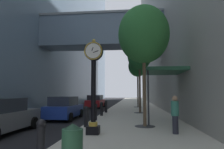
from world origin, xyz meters
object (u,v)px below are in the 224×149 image
object	(u,v)px
pedestrian_walking	(175,113)
street_clock	(93,81)
bollard_fourth	(95,111)
bollard_third	(86,116)
bollard_fifth	(102,108)
street_tree_mid_near	(139,57)
street_tree_near	(144,35)
bollard_nearest	(41,139)
bollard_sixth	(106,106)
street_tree_mid_far	(138,66)
trash_bin	(72,144)
car_blue_near	(64,108)
car_red_mid	(96,102)

from	to	relation	value
pedestrian_walking	street_clock	bearing A→B (deg)	-173.48
bollard_fourth	bollard_third	bearing A→B (deg)	-90.00
bollard_fifth	street_tree_mid_near	distance (m)	6.16
street_tree_near	bollard_nearest	bearing A→B (deg)	-117.81
bollard_sixth	street_tree_mid_far	xyz separation A→B (m)	(3.13, 7.55, 4.67)
bollard_fourth	trash_bin	size ratio (longest dim) A/B	1.04
pedestrian_walking	car_blue_near	size ratio (longest dim) A/B	0.41
street_clock	street_tree_near	bearing A→B (deg)	43.99
bollard_sixth	car_red_mid	bearing A→B (deg)	107.39
street_tree_near	trash_bin	distance (m)	8.08
trash_bin	car_red_mid	size ratio (longest dim) A/B	0.24
street_clock	bollard_fifth	bearing A→B (deg)	95.80
car_red_mid	pedestrian_walking	bearing A→B (deg)	-68.57
bollard_sixth	bollard_third	bearing A→B (deg)	-90.00
bollard_fourth	street_tree_near	bearing A→B (deg)	-35.52
bollard_fifth	bollard_third	bearing A→B (deg)	-90.00
bollard_third	car_red_mid	bearing A→B (deg)	98.62
bollard_third	pedestrian_walking	xyz separation A→B (m)	(4.37, -1.41, 0.32)
bollard_fourth	trash_bin	xyz separation A→B (m)	(1.00, -8.57, -0.04)
bollard_nearest	street_tree_near	bearing A→B (deg)	62.19
bollard_nearest	bollard_fifth	xyz separation A→B (m)	(0.00, 10.90, 0.00)
trash_bin	car_red_mid	bearing A→B (deg)	98.91
bollard_nearest	trash_bin	distance (m)	1.08
bollard_sixth	street_tree_near	xyz separation A→B (m)	(3.13, -7.68, 4.50)
street_clock	street_tree_mid_far	world-z (taller)	street_tree_mid_far
bollard_fourth	bollard_sixth	world-z (taller)	same
street_tree_mid_near	street_tree_mid_far	size ratio (longest dim) A/B	0.97
bollard_third	trash_bin	xyz separation A→B (m)	(1.00, -5.84, -0.04)
street_tree_near	car_red_mid	size ratio (longest dim) A/B	1.55
street_tree_mid_near	pedestrian_walking	size ratio (longest dim) A/B	3.85
street_tree_near	bollard_fifth	bearing A→B (deg)	122.27
street_clock	bollard_sixth	world-z (taller)	street_clock
bollard_fifth	street_tree_mid_far	size ratio (longest dim) A/B	0.16
car_red_mid	bollard_nearest	bearing A→B (deg)	-83.57
street_tree_near	car_blue_near	distance (m)	8.01
bollard_third	street_clock	bearing A→B (deg)	-67.93
trash_bin	bollard_sixth	bearing A→B (deg)	94.08
bollard_nearest	street_tree_mid_near	bearing A→B (deg)	76.99
bollard_nearest	car_red_mid	bearing A→B (deg)	96.43
street_clock	bollard_sixth	distance (m)	10.17
bollard_fourth	car_blue_near	distance (m)	2.86
street_tree_near	street_tree_mid_far	distance (m)	15.23
car_red_mid	street_tree_mid_far	bearing A→B (deg)	-1.22
bollard_third	car_blue_near	distance (m)	4.74
bollard_third	street_tree_near	size ratio (longest dim) A/B	0.16
bollard_nearest	bollard_sixth	distance (m)	13.62
bollard_sixth	street_tree_near	world-z (taller)	street_tree_near
bollard_fifth	pedestrian_walking	size ratio (longest dim) A/B	0.65
bollard_sixth	pedestrian_walking	bearing A→B (deg)	-65.49
street_tree_mid_far	trash_bin	distance (m)	22.17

